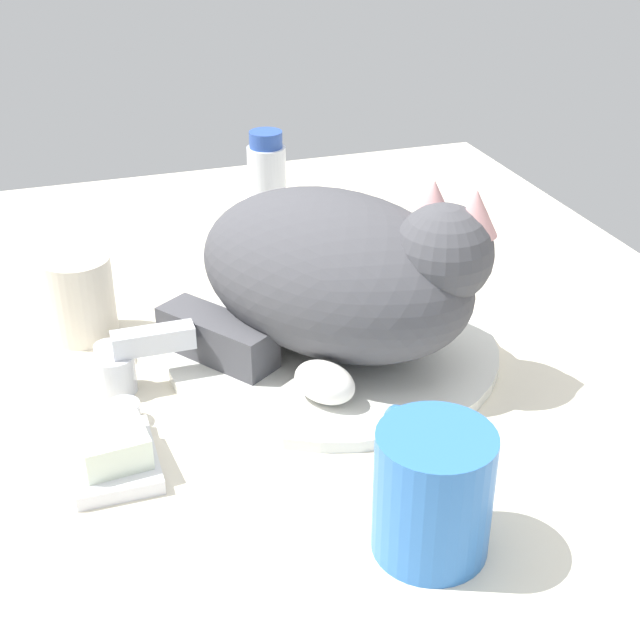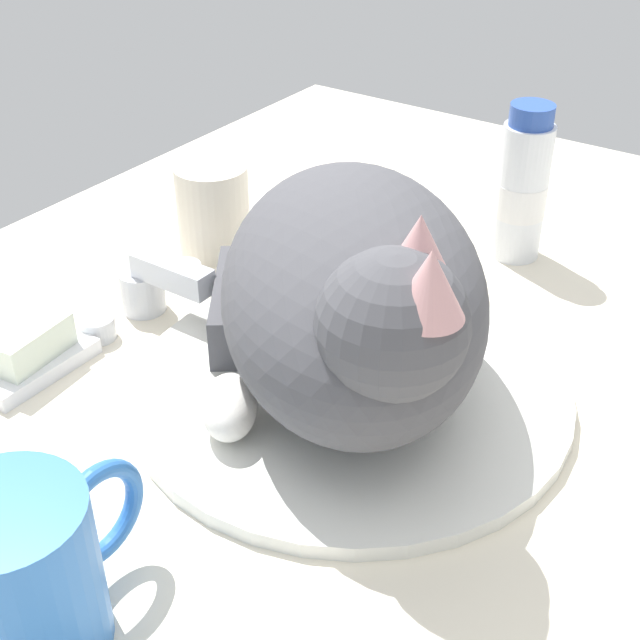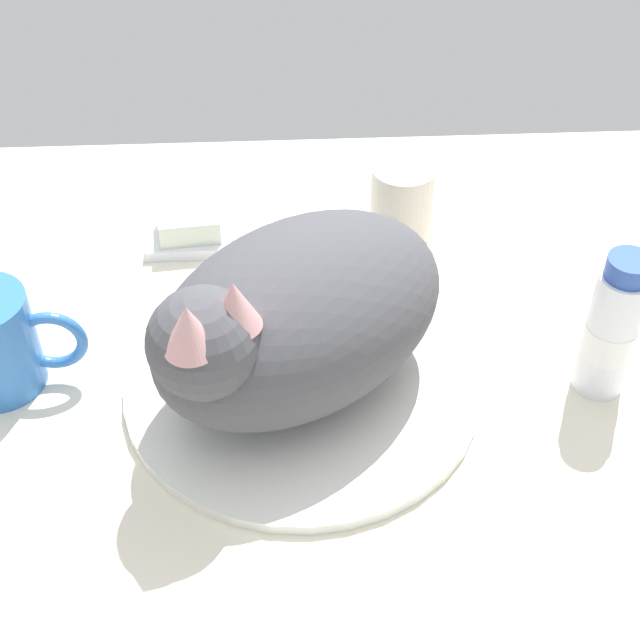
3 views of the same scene
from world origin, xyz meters
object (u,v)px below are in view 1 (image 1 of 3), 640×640
(rinse_cup, at_px, (80,297))
(coffee_mug, at_px, (431,490))
(soap_bar, at_px, (111,441))
(cat, at_px, (342,273))
(faucet, at_px, (126,366))
(toothpaste_bottle, at_px, (267,195))

(rinse_cup, bearing_deg, coffee_mug, -152.13)
(soap_bar, bearing_deg, rinse_cup, 0.56)
(soap_bar, bearing_deg, cat, -65.56)
(soap_bar, bearing_deg, faucet, -13.03)
(toothpaste_bottle, bearing_deg, faucet, 142.32)
(coffee_mug, height_order, rinse_cup, coffee_mug)
(faucet, relative_size, coffee_mug, 1.05)
(coffee_mug, bearing_deg, cat, -5.87)
(faucet, bearing_deg, soap_bar, 166.97)
(rinse_cup, bearing_deg, cat, -118.05)
(faucet, height_order, rinse_cup, rinse_cup)
(faucet, relative_size, soap_bar, 2.08)
(coffee_mug, height_order, soap_bar, coffee_mug)
(rinse_cup, relative_size, toothpaste_bottle, 0.59)
(faucet, bearing_deg, coffee_mug, -147.04)
(cat, xyz_separation_m, rinse_cup, (0.12, 0.22, -0.05))
(toothpaste_bottle, bearing_deg, soap_bar, 148.51)
(cat, distance_m, coffee_mug, 0.26)
(soap_bar, xyz_separation_m, toothpaste_bottle, (0.36, -0.22, 0.04))
(cat, bearing_deg, soap_bar, 114.44)
(cat, xyz_separation_m, soap_bar, (-0.10, 0.22, -0.06))
(cat, bearing_deg, faucet, 87.63)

